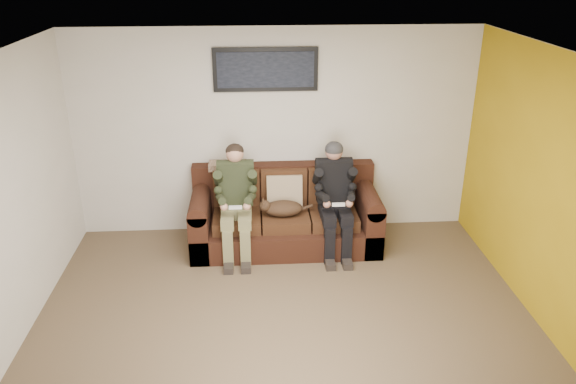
{
  "coord_description": "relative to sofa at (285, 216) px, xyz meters",
  "views": [
    {
      "loc": [
        -0.28,
        -4.46,
        3.4
      ],
      "look_at": [
        0.09,
        1.2,
        0.95
      ],
      "focal_mm": 35.0,
      "sensor_mm": 36.0,
      "label": 1
    }
  ],
  "objects": [
    {
      "name": "framed_poster",
      "position": [
        -0.2,
        0.38,
        1.75
      ],
      "size": [
        1.25,
        0.05,
        0.52
      ],
      "color": "black",
      "rests_on": "wall_back"
    },
    {
      "name": "person_left",
      "position": [
        -0.59,
        -0.19,
        0.39
      ],
      "size": [
        0.51,
        0.87,
        1.31
      ],
      "color": "olive",
      "rests_on": "sofa"
    },
    {
      "name": "wall_back",
      "position": [
        -0.09,
        0.42,
        0.95
      ],
      "size": [
        5.0,
        0.0,
        5.0
      ],
      "primitive_type": "plane",
      "rotation": [
        1.57,
        0.0,
        0.0
      ],
      "color": "beige",
      "rests_on": "ground"
    },
    {
      "name": "ceiling",
      "position": [
        -0.09,
        -1.83,
        2.25
      ],
      "size": [
        5.0,
        5.0,
        0.0
      ],
      "primitive_type": "plane",
      "rotation": [
        3.14,
        0.0,
        0.0
      ],
      "color": "silver",
      "rests_on": "ground"
    },
    {
      "name": "accent_wall_right",
      "position": [
        2.4,
        -1.83,
        0.95
      ],
      "size": [
        0.0,
        4.5,
        4.5
      ],
      "primitive_type": "plane",
      "rotation": [
        1.57,
        0.0,
        -1.57
      ],
      "color": "#B08C11",
      "rests_on": "ground"
    },
    {
      "name": "sofa",
      "position": [
        0.0,
        0.0,
        0.0
      ],
      "size": [
        2.28,
        0.99,
        0.93
      ],
      "color": "black",
      "rests_on": "ground"
    },
    {
      "name": "person_right",
      "position": [
        0.59,
        -0.19,
        0.39
      ],
      "size": [
        0.51,
        0.86,
        1.32
      ],
      "color": "black",
      "rests_on": "sofa"
    },
    {
      "name": "cat",
      "position": [
        -0.05,
        -0.21,
        0.2
      ],
      "size": [
        0.66,
        0.26,
        0.24
      ],
      "color": "#492F1C",
      "rests_on": "sofa"
    },
    {
      "name": "throw_pillow",
      "position": [
        -0.0,
        0.04,
        0.31
      ],
      "size": [
        0.44,
        0.21,
        0.43
      ],
      "primitive_type": "cube",
      "rotation": [
        -0.21,
        0.0,
        0.0
      ],
      "color": "tan",
      "rests_on": "sofa"
    },
    {
      "name": "floor",
      "position": [
        -0.09,
        -1.83,
        -0.35
      ],
      "size": [
        5.0,
        5.0,
        0.0
      ],
      "primitive_type": "plane",
      "color": "brown",
      "rests_on": "ground"
    },
    {
      "name": "wall_right",
      "position": [
        2.41,
        -1.83,
        0.95
      ],
      "size": [
        0.0,
        4.5,
        4.5
      ],
      "primitive_type": "plane",
      "rotation": [
        1.57,
        0.0,
        -1.57
      ],
      "color": "beige",
      "rests_on": "ground"
    },
    {
      "name": "throw_blanket",
      "position": [
        -0.69,
        0.29,
        0.58
      ],
      "size": [
        0.47,
        0.23,
        0.08
      ],
      "primitive_type": "cube",
      "color": "tan",
      "rests_on": "sofa"
    }
  ]
}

